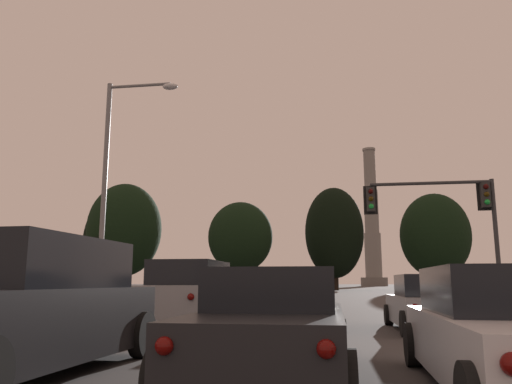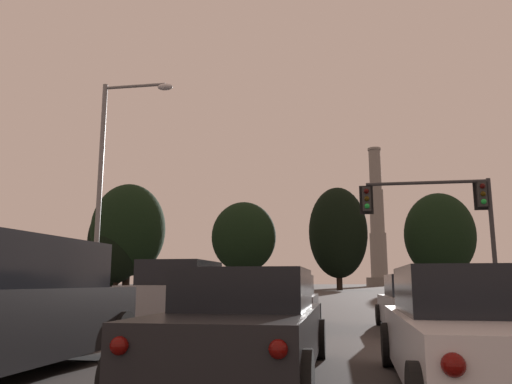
{
  "view_description": "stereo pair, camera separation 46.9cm",
  "coord_description": "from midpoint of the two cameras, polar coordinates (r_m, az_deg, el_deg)",
  "views": [
    {
      "loc": [
        1.11,
        -0.14,
        1.24
      ],
      "look_at": [
        -4.25,
        34.89,
        7.66
      ],
      "focal_mm": 35.0,
      "sensor_mm": 36.0,
      "label": 1
    },
    {
      "loc": [
        1.57,
        -0.06,
        1.24
      ],
      "look_at": [
        -4.25,
        34.89,
        7.66
      ],
      "focal_mm": 35.0,
      "sensor_mm": 36.0,
      "label": 2
    }
  ],
  "objects": [
    {
      "name": "treeline_far_right",
      "position": [
        80.15,
        9.53,
        -4.58
      ],
      "size": [
        9.2,
        8.28,
        16.18
      ],
      "color": "black",
      "rests_on": "ground_plane"
    },
    {
      "name": "treeline_left_mid",
      "position": [
        79.15,
        -15.4,
        -6.2
      ],
      "size": [
        7.47,
        6.72,
        11.59
      ],
      "color": "black",
      "rests_on": "ground_plane"
    },
    {
      "name": "hatchback_right_lane_front",
      "position": [
        13.88,
        19.03,
        -12.1
      ],
      "size": [
        1.95,
        4.12,
        1.44
      ],
      "rotation": [
        0.0,
        0.0,
        0.01
      ],
      "color": "gray",
      "rests_on": "ground_plane"
    },
    {
      "name": "hatchback_center_lane_front",
      "position": [
        14.34,
        4.31,
        -12.54
      ],
      "size": [
        1.94,
        4.12,
        1.44
      ],
      "rotation": [
        0.0,
        0.0,
        0.01
      ],
      "color": "#4C4F54",
      "rests_on": "ground_plane"
    },
    {
      "name": "treeline_center_right",
      "position": [
        80.62,
        -14.23,
        -4.22
      ],
      "size": [
        11.6,
        10.44,
        16.53
      ],
      "color": "black",
      "rests_on": "ground_plane"
    },
    {
      "name": "treeline_far_left",
      "position": [
        82.17,
        20.4,
        -4.66
      ],
      "size": [
        10.62,
        9.56,
        14.92
      ],
      "color": "black",
      "rests_on": "ground_plane"
    },
    {
      "name": "traffic_light_overhead_right",
      "position": [
        22.27,
        21.34,
        -1.93
      ],
      "size": [
        5.45,
        0.5,
        5.48
      ],
      "color": "#2D2D30",
      "rests_on": "ground_plane"
    },
    {
      "name": "treeline_right_mid",
      "position": [
        89.96,
        -15.95,
        -5.62
      ],
      "size": [
        8.56,
        7.7,
        15.28
      ],
      "color": "black",
      "rests_on": "ground_plane"
    },
    {
      "name": "suv_left_lane_front",
      "position": [
        15.0,
        -7.8,
        -11.49
      ],
      "size": [
        2.14,
        4.92,
        1.86
      ],
      "rotation": [
        0.0,
        0.0,
        -0.01
      ],
      "color": "gray",
      "rests_on": "ground_plane"
    },
    {
      "name": "treeline_center_left",
      "position": [
        73.82,
        -1.23,
        -5.16
      ],
      "size": [
        9.53,
        8.58,
        12.98
      ],
      "color": "black",
      "rests_on": "ground_plane"
    },
    {
      "name": "sedan_center_lane_second",
      "position": [
        6.9,
        0.87,
        -15.04
      ],
      "size": [
        1.98,
        4.71,
        1.43
      ],
      "rotation": [
        0.0,
        0.0,
        0.0
      ],
      "color": "black",
      "rests_on": "ground_plane"
    },
    {
      "name": "street_lamp",
      "position": [
        20.78,
        -15.66,
        2.35
      ],
      "size": [
        3.02,
        0.36,
        9.32
      ],
      "color": "slate",
      "rests_on": "ground_plane"
    },
    {
      "name": "sedan_right_lane_second",
      "position": [
        6.43,
        26.21,
        -14.37
      ],
      "size": [
        2.09,
        4.74,
        1.43
      ],
      "rotation": [
        0.0,
        0.0,
        -0.03
      ],
      "color": "silver",
      "rests_on": "ground_plane"
    },
    {
      "name": "smokestack",
      "position": [
        163.31,
        13.81,
        -4.28
      ],
      "size": [
        8.28,
        8.28,
        44.34
      ],
      "color": "slate",
      "rests_on": "ground_plane"
    }
  ]
}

